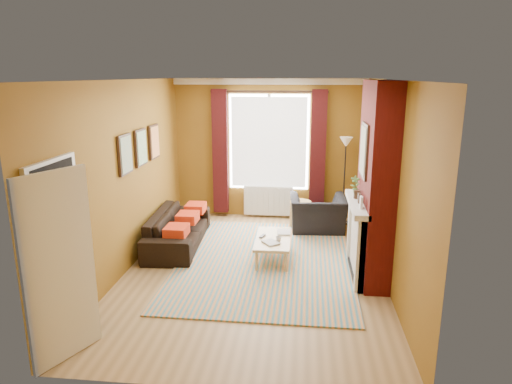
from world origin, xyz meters
TOP-DOWN VIEW (x-y plane):
  - ground at (0.00, 0.00)m, footprint 5.50×5.50m
  - room_walls at (0.63, 0.29)m, footprint 3.82×5.54m
  - striped_rug at (0.13, 0.31)m, footprint 2.73×3.75m
  - sofa at (-1.42, 0.88)m, footprint 0.90×2.07m
  - armchair at (0.99, 1.89)m, footprint 1.08×0.96m
  - coffee_table at (0.25, 0.42)m, footprint 0.56×1.09m
  - wicker_stool at (0.67, 2.09)m, footprint 0.46×0.46m
  - floor_lamp at (1.50, 2.40)m, footprint 0.28×0.28m
  - book_a at (0.16, 0.12)m, footprint 0.32×0.33m
  - book_b at (0.31, 0.67)m, footprint 0.23×0.30m
  - mug at (0.35, 0.26)m, footprint 0.11×0.11m
  - tv_remote at (0.08, 0.46)m, footprint 0.10×0.17m

SIDE VIEW (x-z plane):
  - ground at x=0.00m, z-range 0.00..0.00m
  - striped_rug at x=0.13m, z-range 0.00..0.02m
  - wicker_stool at x=0.67m, z-range 0.00..0.51m
  - sofa at x=-1.42m, z-range 0.00..0.59m
  - coffee_table at x=0.25m, z-range 0.14..0.50m
  - armchair at x=0.99m, z-range 0.00..0.67m
  - book_b at x=0.31m, z-range 0.36..0.38m
  - tv_remote at x=0.08m, z-range 0.36..0.38m
  - book_a at x=0.16m, z-range 0.36..0.39m
  - mug at x=0.35m, z-range 0.36..0.45m
  - floor_lamp at x=1.50m, z-range 0.50..2.21m
  - room_walls at x=0.63m, z-range -0.04..2.80m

